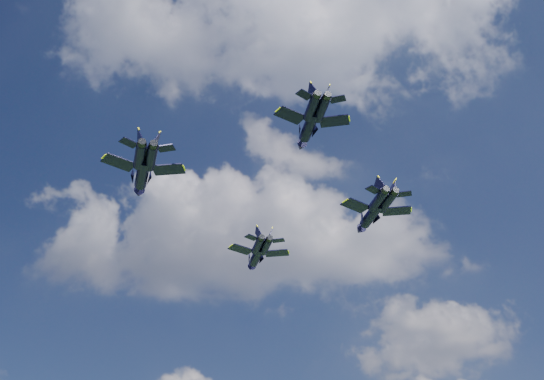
{
  "coord_description": "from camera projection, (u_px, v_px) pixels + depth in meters",
  "views": [
    {
      "loc": [
        10.16,
        -91.43,
        3.58
      ],
      "look_at": [
        0.61,
        -0.92,
        60.82
      ],
      "focal_mm": 45.0,
      "sensor_mm": 36.0,
      "label": 1
    }
  ],
  "objects": [
    {
      "name": "jet_lead",
      "position": [
        256.0,
        257.0,
        123.57
      ],
      "size": [
        10.67,
        14.64,
        3.46
      ],
      "rotation": [
        0.0,
        0.0,
        0.34
      ],
      "color": "black"
    },
    {
      "name": "jet_left",
      "position": [
        142.0,
        175.0,
        103.61
      ],
      "size": [
        11.86,
        16.39,
        3.88
      ],
      "rotation": [
        0.0,
        0.0,
        0.36
      ],
      "color": "black"
    },
    {
      "name": "jet_right",
      "position": [
        371.0,
        215.0,
        110.83
      ],
      "size": [
        11.3,
        15.59,
        3.69
      ],
      "rotation": [
        0.0,
        0.0,
        0.36
      ],
      "color": "black"
    },
    {
      "name": "jet_slot",
      "position": [
        308.0,
        127.0,
        94.78
      ],
      "size": [
        10.25,
        13.96,
        3.29
      ],
      "rotation": [
        0.0,
        0.0,
        0.31
      ],
      "color": "black"
    }
  ]
}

